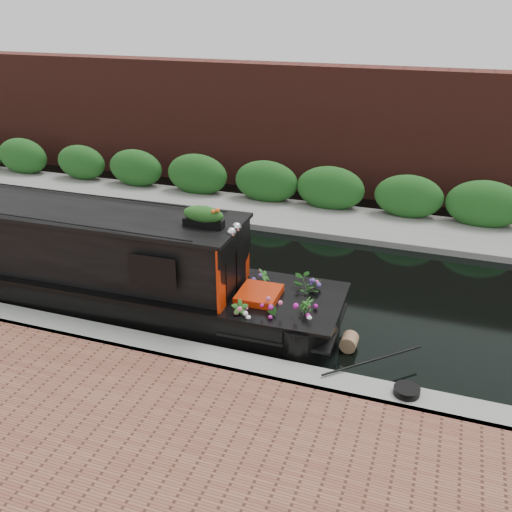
% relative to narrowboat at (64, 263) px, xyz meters
% --- Properties ---
extents(ground, '(80.00, 80.00, 0.00)m').
position_rel_narrowboat_xyz_m(ground, '(2.01, 1.92, -0.79)').
color(ground, black).
rests_on(ground, ground).
extents(near_bank_coping, '(40.00, 0.60, 0.50)m').
position_rel_narrowboat_xyz_m(near_bank_coping, '(2.01, -1.38, -0.79)').
color(near_bank_coping, gray).
rests_on(near_bank_coping, ground).
extents(far_bank_path, '(40.00, 2.40, 0.34)m').
position_rel_narrowboat_xyz_m(far_bank_path, '(2.01, 6.12, -0.79)').
color(far_bank_path, gray).
rests_on(far_bank_path, ground).
extents(far_hedge, '(40.00, 1.10, 2.80)m').
position_rel_narrowboat_xyz_m(far_hedge, '(2.01, 7.02, -0.79)').
color(far_hedge, '#1F541C').
rests_on(far_hedge, ground).
extents(far_brick_wall, '(40.00, 1.00, 8.00)m').
position_rel_narrowboat_xyz_m(far_brick_wall, '(2.01, 9.12, -0.79)').
color(far_brick_wall, '#4D211A').
rests_on(far_brick_wall, ground).
extents(narrowboat, '(11.37, 2.26, 2.67)m').
position_rel_narrowboat_xyz_m(narrowboat, '(0.00, 0.00, 0.00)').
color(narrowboat, black).
rests_on(narrowboat, ground).
extents(rope_fender, '(0.31, 0.35, 0.31)m').
position_rel_narrowboat_xyz_m(rope_fender, '(6.13, -0.00, -0.64)').
color(rope_fender, '#8B6949').
rests_on(rope_fender, ground).
extents(coiled_mooring_rope, '(0.41, 0.41, 0.12)m').
position_rel_narrowboat_xyz_m(coiled_mooring_rope, '(7.29, -1.32, -0.48)').
color(coiled_mooring_rope, black).
rests_on(coiled_mooring_rope, near_bank_coping).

